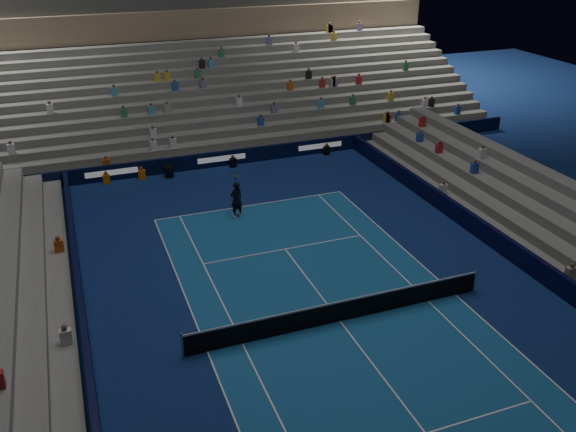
# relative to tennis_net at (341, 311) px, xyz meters

# --- Properties ---
(ground) EXTENTS (90.00, 90.00, 0.00)m
(ground) POSITION_rel_tennis_net_xyz_m (0.00, 0.00, -0.50)
(ground) COLOR navy
(ground) RESTS_ON ground
(court_surface) EXTENTS (10.97, 23.77, 0.01)m
(court_surface) POSITION_rel_tennis_net_xyz_m (0.00, 0.00, -0.50)
(court_surface) COLOR #19528A
(court_surface) RESTS_ON ground
(sponsor_barrier_far) EXTENTS (44.00, 0.25, 1.00)m
(sponsor_barrier_far) POSITION_rel_tennis_net_xyz_m (0.00, 18.50, -0.00)
(sponsor_barrier_far) COLOR black
(sponsor_barrier_far) RESTS_ON ground
(sponsor_barrier_east) EXTENTS (0.25, 37.00, 1.00)m
(sponsor_barrier_east) POSITION_rel_tennis_net_xyz_m (9.70, 0.00, -0.00)
(sponsor_barrier_east) COLOR black
(sponsor_barrier_east) RESTS_ON ground
(sponsor_barrier_west) EXTENTS (0.25, 37.00, 1.00)m
(sponsor_barrier_west) POSITION_rel_tennis_net_xyz_m (-9.70, 0.00, -0.00)
(sponsor_barrier_west) COLOR black
(sponsor_barrier_west) RESTS_ON ground
(grandstand_main) EXTENTS (44.00, 15.20, 11.20)m
(grandstand_main) POSITION_rel_tennis_net_xyz_m (0.00, 27.90, 2.87)
(grandstand_main) COLOR slate
(grandstand_main) RESTS_ON ground
(tennis_net) EXTENTS (12.90, 0.10, 1.10)m
(tennis_net) POSITION_rel_tennis_net_xyz_m (0.00, 0.00, 0.00)
(tennis_net) COLOR #B2B2B7
(tennis_net) RESTS_ON ground
(tennis_player) EXTENTS (0.85, 0.68, 2.03)m
(tennis_player) POSITION_rel_tennis_net_xyz_m (-1.18, 10.79, 0.51)
(tennis_player) COLOR black
(tennis_player) RESTS_ON ground
(broadcast_camera) EXTENTS (0.57, 1.00, 0.67)m
(broadcast_camera) POSITION_rel_tennis_net_xyz_m (-3.56, 17.83, -0.16)
(broadcast_camera) COLOR black
(broadcast_camera) RESTS_ON ground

